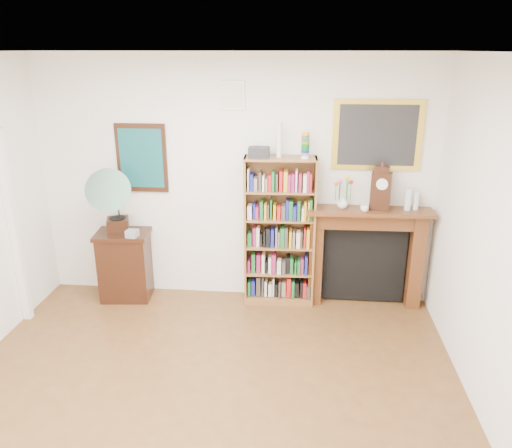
{
  "coord_description": "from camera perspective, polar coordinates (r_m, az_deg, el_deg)",
  "views": [
    {
      "loc": [
        0.78,
        -2.94,
        2.83
      ],
      "look_at": [
        0.34,
        1.6,
        1.21
      ],
      "focal_mm": 35.0,
      "sensor_mm": 36.0,
      "label": 1
    }
  ],
  "objects": [
    {
      "name": "mantel_clock",
      "position": [
        5.53,
        14.08,
        3.89
      ],
      "size": [
        0.23,
        0.16,
        0.48
      ],
      "rotation": [
        0.0,
        0.0,
        -0.24
      ],
      "color": "black",
      "rests_on": "fireplace"
    },
    {
      "name": "teal_poster",
      "position": [
        5.84,
        -12.94,
        7.35
      ],
      "size": [
        0.58,
        0.04,
        0.78
      ],
      "color": "black",
      "rests_on": "back_wall"
    },
    {
      "name": "side_cabinet",
      "position": [
        6.09,
        -14.72,
        -4.58
      ],
      "size": [
        0.64,
        0.5,
        0.82
      ],
      "primitive_type": "cube",
      "rotation": [
        0.0,
        0.0,
        0.1
      ],
      "color": "black",
      "rests_on": "floor"
    },
    {
      "name": "bottle_left",
      "position": [
        5.63,
        17.01,
        2.72
      ],
      "size": [
        0.07,
        0.07,
        0.24
      ],
      "primitive_type": "cylinder",
      "color": "silver",
      "rests_on": "fireplace"
    },
    {
      "name": "small_picture",
      "position": [
        5.49,
        -2.7,
        14.47
      ],
      "size": [
        0.26,
        0.04,
        0.3
      ],
      "color": "white",
      "rests_on": "back_wall"
    },
    {
      "name": "cd_stack",
      "position": [
        5.76,
        -13.98,
        -1.06
      ],
      "size": [
        0.14,
        0.14,
        0.08
      ],
      "primitive_type": "cube",
      "rotation": [
        0.0,
        0.0,
        -0.16
      ],
      "color": "#ADABB8",
      "rests_on": "side_cabinet"
    },
    {
      "name": "gramophone",
      "position": [
        5.76,
        -16.28,
        3.0
      ],
      "size": [
        0.64,
        0.72,
        0.79
      ],
      "rotation": [
        0.0,
        0.0,
        0.31
      ],
      "color": "black",
      "rests_on": "side_cabinet"
    },
    {
      "name": "fireplace",
      "position": [
        5.8,
        12.41,
        -2.68
      ],
      "size": [
        1.39,
        0.36,
        1.16
      ],
      "rotation": [
        0.0,
        0.0,
        0.03
      ],
      "color": "#4C2511",
      "rests_on": "floor"
    },
    {
      "name": "gilt_painting",
      "position": [
        5.54,
        13.68,
        9.83
      ],
      "size": [
        0.95,
        0.04,
        0.75
      ],
      "color": "gold",
      "rests_on": "back_wall"
    },
    {
      "name": "teacup",
      "position": [
        5.49,
        12.3,
        1.76
      ],
      "size": [
        0.12,
        0.12,
        0.07
      ],
      "primitive_type": "imported",
      "rotation": [
        0.0,
        0.0,
        -0.38
      ],
      "color": "white",
      "rests_on": "fireplace"
    },
    {
      "name": "room",
      "position": [
        3.36,
        -8.45,
        -5.91
      ],
      "size": [
        4.51,
        5.01,
        2.81
      ],
      "color": "brown",
      "rests_on": "ground"
    },
    {
      "name": "bookshelf",
      "position": [
        5.6,
        2.7,
        -0.02
      ],
      "size": [
        0.8,
        0.32,
        1.98
      ],
      "rotation": [
        0.0,
        0.0,
        0.05
      ],
      "color": "brown",
      "rests_on": "floor"
    },
    {
      "name": "bottle_right",
      "position": [
        5.68,
        17.83,
        2.56
      ],
      "size": [
        0.06,
        0.06,
        0.2
      ],
      "primitive_type": "cylinder",
      "color": "silver",
      "rests_on": "fireplace"
    },
    {
      "name": "flower_vase",
      "position": [
        5.55,
        9.86,
        2.47
      ],
      "size": [
        0.17,
        0.17,
        0.13
      ],
      "primitive_type": "imported",
      "rotation": [
        0.0,
        0.0,
        -0.35
      ],
      "color": "silver",
      "rests_on": "fireplace"
    }
  ]
}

